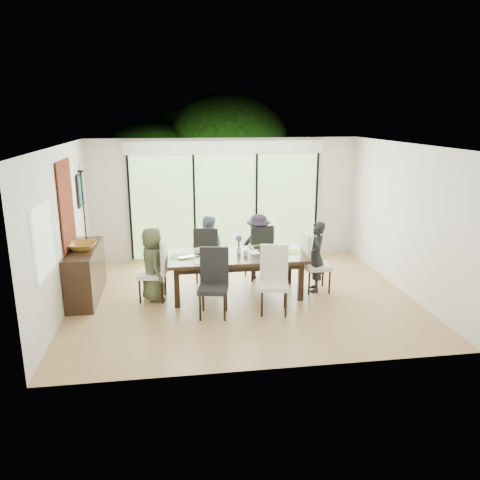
{
  "coord_description": "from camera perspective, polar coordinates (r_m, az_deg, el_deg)",
  "views": [
    {
      "loc": [
        -1.18,
        -7.79,
        3.19
      ],
      "look_at": [
        0.0,
        0.25,
        1.0
      ],
      "focal_mm": 35.0,
      "sensor_mm": 36.0,
      "label": 1
    }
  ],
  "objects": [
    {
      "name": "placemat_far_l",
      "position": [
        8.7,
        -3.73,
        -1.14
      ],
      "size": [
        0.45,
        0.33,
        0.01
      ],
      "primitive_type": "cube",
      "color": "#A4C345",
      "rests_on": "table_top"
    },
    {
      "name": "chair_far_left",
      "position": [
        9.19,
        -3.94,
        -1.6
      ],
      "size": [
        0.56,
        0.56,
        1.12
      ],
      "primitive_type": null,
      "rotation": [
        0.0,
        0.0,
        2.91
      ],
      "color": "black",
      "rests_on": "floor"
    },
    {
      "name": "bowl",
      "position": [
        8.54,
        -18.71,
        -0.71
      ],
      "size": [
        0.49,
        0.49,
        0.12
      ],
      "primitive_type": "imported",
      "color": "olive",
      "rests_on": "sideboard"
    },
    {
      "name": "deck",
      "position": [
        11.71,
        -2.24,
        -1.0
      ],
      "size": [
        6.0,
        1.8,
        0.1
      ],
      "primitive_type": "cube",
      "color": "#4E2E21",
      "rests_on": "ground"
    },
    {
      "name": "candlestick_pan",
      "position": [
        8.74,
        -18.89,
        7.96
      ],
      "size": [
        0.1,
        0.1,
        0.03
      ],
      "primitive_type": "cylinder",
      "color": "black",
      "rests_on": "sideboard"
    },
    {
      "name": "cup_a",
      "position": [
        8.43,
        -5.29,
        -1.37
      ],
      "size": [
        0.18,
        0.18,
        0.1
      ],
      "primitive_type": "imported",
      "rotation": [
        0.0,
        0.0,
        0.65
      ],
      "color": "white",
      "rests_on": "table_top"
    },
    {
      "name": "mullion_a",
      "position": [
        10.49,
        -13.25,
        3.73
      ],
      "size": [
        0.05,
        0.04,
        2.3
      ],
      "primitive_type": "cube",
      "color": "black",
      "rests_on": "wall_back"
    },
    {
      "name": "blinds_header",
      "position": [
        10.35,
        -1.81,
        11.24
      ],
      "size": [
        4.4,
        0.06,
        0.28
      ],
      "primitive_type": "cube",
      "color": "white",
      "rests_on": "wall_back"
    },
    {
      "name": "placemat_left",
      "position": [
        8.29,
        -6.95,
        -2.03
      ],
      "size": [
        0.45,
        0.33,
        0.01
      ],
      "primitive_type": "cube",
      "color": "#75A53B",
      "rests_on": "table_top"
    },
    {
      "name": "cup_b",
      "position": [
        8.28,
        0.69,
        -1.63
      ],
      "size": [
        0.13,
        0.13,
        0.09
      ],
      "primitive_type": "imported",
      "rotation": [
        0.0,
        0.0,
        1.98
      ],
      "color": "white",
      "rests_on": "table_top"
    },
    {
      "name": "side_window",
      "position": [
        7.04,
        -22.8,
        -0.02
      ],
      "size": [
        0.02,
        0.9,
        1.0
      ],
      "primitive_type": "cube",
      "color": "#8CAD7F",
      "rests_on": "wall_left"
    },
    {
      "name": "person_left_end",
      "position": [
        8.33,
        -10.58,
        -2.89
      ],
      "size": [
        0.5,
        0.68,
        1.31
      ],
      "primitive_type": "imported",
      "rotation": [
        0.0,
        0.0,
        1.77
      ],
      "color": "#434C33",
      "rests_on": "floor"
    },
    {
      "name": "candle",
      "position": [
        8.74,
        -18.92,
        8.36
      ],
      "size": [
        0.04,
        0.04,
        0.1
      ],
      "primitive_type": "cylinder",
      "color": "silver",
      "rests_on": "sideboard"
    },
    {
      "name": "mullion_c",
      "position": [
        10.61,
        2.01,
        4.26
      ],
      "size": [
        0.05,
        0.04,
        2.3
      ],
      "primitive_type": "cube",
      "color": "black",
      "rests_on": "wall_back"
    },
    {
      "name": "rail_top",
      "position": [
        12.34,
        -2.67,
        2.7
      ],
      "size": [
        6.0,
        0.08,
        0.06
      ],
      "primitive_type": "cube",
      "color": "#543124",
      "rests_on": "deck"
    },
    {
      "name": "foliage_left",
      "position": [
        13.13,
        -11.07,
        7.13
      ],
      "size": [
        3.2,
        3.2,
        3.2
      ],
      "primitive_type": "sphere",
      "color": "#14380F",
      "rests_on": "ground"
    },
    {
      "name": "platter_snacks",
      "position": [
        8.01,
        -4.04,
        -2.32
      ],
      "size": [
        0.2,
        0.2,
        0.01
      ],
      "primitive_type": "cube",
      "color": "orange",
      "rests_on": "table_top"
    },
    {
      "name": "art_canvas",
      "position": [
        9.76,
        -18.79,
        5.79
      ],
      "size": [
        0.01,
        0.45,
        0.55
      ],
      "primitive_type": "cube",
      "color": "#164747",
      "rests_on": "wall_left"
    },
    {
      "name": "foliage_mid",
      "position": [
        13.76,
        -1.73,
        9.26
      ],
      "size": [
        4.0,
        4.0,
        4.0
      ],
      "primitive_type": "sphere",
      "color": "#14380F",
      "rests_on": "ground"
    },
    {
      "name": "wall_left",
      "position": [
        8.21,
        -20.99,
        1.12
      ],
      "size": [
        0.02,
        5.0,
        2.7
      ],
      "primitive_type": "cube",
      "color": "white",
      "rests_on": "floor"
    },
    {
      "name": "foliage_far",
      "position": [
        14.39,
        -6.06,
        8.72
      ],
      "size": [
        3.6,
        3.6,
        3.6
      ],
      "primitive_type": "sphere",
      "color": "#14380F",
      "rests_on": "ground"
    },
    {
      "name": "tablet_far_l",
      "position": [
        8.65,
        -3.05,
        -1.14
      ],
      "size": [
        0.26,
        0.18,
        0.01
      ],
      "primitive_type": "cube",
      "color": "black",
      "rests_on": "table_top"
    },
    {
      "name": "sideboard",
      "position": [
        8.78,
        -18.31,
        -3.82
      ],
      "size": [
        0.46,
        1.64,
        0.92
      ],
      "primitive_type": "cube",
      "color": "black",
      "rests_on": "floor"
    },
    {
      "name": "book",
      "position": [
        8.44,
        1.2,
        -1.56
      ],
      "size": [
        0.18,
        0.24,
        0.02
      ],
      "primitive_type": "imported",
      "rotation": [
        0.0,
        0.0,
        0.06
      ],
      "color": "white",
      "rests_on": "table_top"
    },
    {
      "name": "mullion_d",
      "position": [
        10.95,
        9.26,
        4.4
      ],
      "size": [
        0.05,
        0.04,
        2.3
      ],
      "primitive_type": "cube",
      "color": "black",
      "rests_on": "wall_back"
    },
    {
      "name": "foliage_right",
      "position": [
        13.37,
        6.43,
        6.68
      ],
      "size": [
        2.8,
        2.8,
        2.8
      ],
      "primitive_type": "sphere",
      "color": "#14380F",
      "rests_on": "ground"
    },
    {
      "name": "table_leg_br",
      "position": [
        9.09,
        5.97,
        -3.2
      ],
      "size": [
        0.09,
        0.09,
        0.7
      ],
      "primitive_type": "cube",
      "color": "black",
      "rests_on": "floor"
    },
    {
      "name": "person_far_right",
      "position": [
        9.26,
        2.23,
        -0.81
      ],
      "size": [
        0.69,
        0.53,
        1.31
      ],
      "primitive_type": "imported",
      "rotation": [
        0.0,
        0.0,
        2.89
      ],
      "color": "#241B29",
      "rests_on": "floor"
    },
    {
      "name": "candlestick_shaft",
      "position": [
        8.84,
        -18.54,
        3.87
      ],
      "size": [
        0.02,
        0.02,
        1.28
      ],
      "primitive_type": "cylinder",
      "color": "black",
      "rests_on": "sideboard"
    },
    {
      "name": "floor",
      "position": [
        8.51,
        0.25,
        -6.99
      ],
      "size": [
        6.0,
        5.0,
        0.01
      ],
      "primitive_type": "cube",
      "color": "#96643C",
      "rests_on": "ground"
    },
    {
      "name": "placemat_far_r",
      "position": [
        8.83,
        2.75,
        -0.87
      ],
      "size": [
        0.45,
        0.33,
        0.01
      ],
      "primitive_type": "cube",
      "color": "#7FA239",
      "rests_on": "table_top"
    },
    {
      "name": "glass_doors",
      "position": [
        10.52,
        -1.76,
        4.16
      ],
      "size": [
        4.2,
        0.02,
        2.3
      ],
      "primitive_type": "cube",
      "color": "#598C3F",
      "rests_on": "wall_back"
    },
    {
      "name": "papers",
      "position": [
        8.44,
        4.33,
        -1.67
      ],
      "size": [
        0.31,
        0.22,
        0.0
      ],
      "primitive_type": "cube",
      "color": "white",
      "rests_on": "table_top"
    },
    {
      "name": "chair_left_end",
      "position": [
        8.36,
        -10.68,
        -3.53
      ],
      "size": [
        0.53,
        0.53,
        1.12
      ],
      "primitive_type": null,
      "rotation": [
        0.0,
        0.0,
        -1.71
      ],
      "color": "white",
      "rests_on": "floor"
    },
    {
      "name": "mullion_b",
      "position": [
        10.46,
        -5.58,
        4.03
      ],
      "size": [
        0.05,
        0.04,
        2.3
      ],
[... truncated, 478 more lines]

